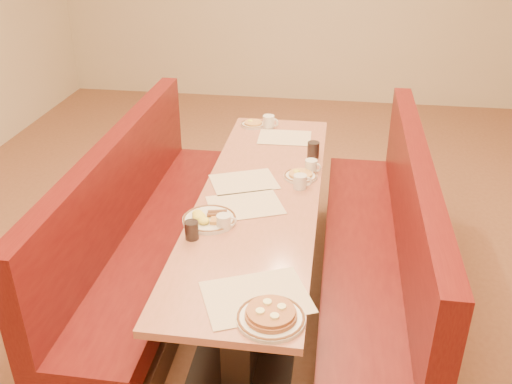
# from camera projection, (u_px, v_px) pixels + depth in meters

# --- Properties ---
(ground) EXTENTS (8.00, 8.00, 0.00)m
(ground) POSITION_uv_depth(u_px,v_px,m) (260.00, 295.00, 3.73)
(ground) COLOR #9E6647
(ground) RESTS_ON ground
(diner_table) EXTENTS (0.70, 2.50, 0.75)m
(diner_table) POSITION_uv_depth(u_px,v_px,m) (260.00, 247.00, 3.55)
(diner_table) COLOR black
(diner_table) RESTS_ON ground
(booth_left) EXTENTS (0.55, 2.50, 1.05)m
(booth_left) POSITION_uv_depth(u_px,v_px,m) (147.00, 240.00, 3.66)
(booth_left) COLOR #4C3326
(booth_left) RESTS_ON ground
(booth_right) EXTENTS (0.55, 2.50, 1.05)m
(booth_right) POSITION_uv_depth(u_px,v_px,m) (379.00, 259.00, 3.47)
(booth_right) COLOR #4C3326
(booth_right) RESTS_ON ground
(placemat_near_left) EXTENTS (0.50, 0.44, 0.00)m
(placemat_near_left) POSITION_uv_depth(u_px,v_px,m) (245.00, 205.00, 3.26)
(placemat_near_left) COLOR beige
(placemat_near_left) RESTS_ON diner_table
(placemat_near_right) EXTENTS (0.56, 0.50, 0.00)m
(placemat_near_right) POSITION_uv_depth(u_px,v_px,m) (256.00, 297.00, 2.52)
(placemat_near_right) COLOR beige
(placemat_near_right) RESTS_ON diner_table
(placemat_far_left) EXTENTS (0.48, 0.42, 0.00)m
(placemat_far_left) POSITION_uv_depth(u_px,v_px,m) (244.00, 182.00, 3.52)
(placemat_far_left) COLOR beige
(placemat_far_left) RESTS_ON diner_table
(placemat_far_right) EXTENTS (0.39, 0.29, 0.00)m
(placemat_far_right) POSITION_uv_depth(u_px,v_px,m) (285.00, 137.00, 4.15)
(placemat_far_right) COLOR beige
(placemat_far_right) RESTS_ON diner_table
(pancake_plate) EXTENTS (0.29, 0.29, 0.07)m
(pancake_plate) POSITION_uv_depth(u_px,v_px,m) (271.00, 316.00, 2.38)
(pancake_plate) COLOR silver
(pancake_plate) RESTS_ON diner_table
(eggs_plate) EXTENTS (0.30, 0.30, 0.06)m
(eggs_plate) POSITION_uv_depth(u_px,v_px,m) (209.00, 219.00, 3.10)
(eggs_plate) COLOR silver
(eggs_plate) RESTS_ON diner_table
(extra_plate_mid) EXTENTS (0.21, 0.21, 0.04)m
(extra_plate_mid) POSITION_uv_depth(u_px,v_px,m) (300.00, 175.00, 3.57)
(extra_plate_mid) COLOR silver
(extra_plate_mid) RESTS_ON diner_table
(extra_plate_far) EXTENTS (0.19, 0.19, 0.04)m
(extra_plate_far) POSITION_uv_depth(u_px,v_px,m) (253.00, 124.00, 4.36)
(extra_plate_far) COLOR silver
(extra_plate_far) RESTS_ON diner_table
(coffee_mug_a) EXTENTS (0.11, 0.08, 0.09)m
(coffee_mug_a) POSITION_uv_depth(u_px,v_px,m) (301.00, 181.00, 3.43)
(coffee_mug_a) COLOR silver
(coffee_mug_a) RESTS_ON diner_table
(coffee_mug_b) EXTENTS (0.11, 0.08, 0.08)m
(coffee_mug_b) POSITION_uv_depth(u_px,v_px,m) (224.00, 222.00, 3.02)
(coffee_mug_b) COLOR silver
(coffee_mug_b) RESTS_ON diner_table
(coffee_mug_c) EXTENTS (0.11, 0.08, 0.08)m
(coffee_mug_c) POSITION_uv_depth(u_px,v_px,m) (312.00, 166.00, 3.63)
(coffee_mug_c) COLOR silver
(coffee_mug_c) RESTS_ON diner_table
(coffee_mug_d) EXTENTS (0.12, 0.09, 0.09)m
(coffee_mug_d) POSITION_uv_depth(u_px,v_px,m) (269.00, 122.00, 4.30)
(coffee_mug_d) COLOR silver
(coffee_mug_d) RESTS_ON diner_table
(soda_tumbler_near) EXTENTS (0.07, 0.07, 0.10)m
(soda_tumbler_near) POSITION_uv_depth(u_px,v_px,m) (192.00, 230.00, 2.93)
(soda_tumbler_near) COLOR black
(soda_tumbler_near) RESTS_ON diner_table
(soda_tumbler_mid) EXTENTS (0.08, 0.08, 0.11)m
(soda_tumbler_mid) POSITION_uv_depth(u_px,v_px,m) (313.00, 150.00, 3.82)
(soda_tumbler_mid) COLOR black
(soda_tumbler_mid) RESTS_ON diner_table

